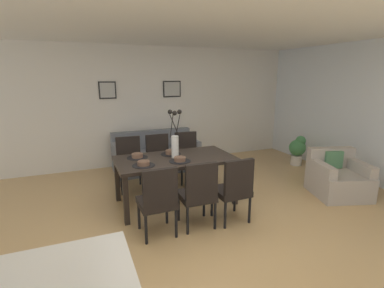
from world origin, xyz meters
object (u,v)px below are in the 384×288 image
object	(u,v)px
dining_chair_near_right	(130,161)
framed_picture_left	(107,90)
dining_chair_far_right	(159,157)
bowl_far_right	(171,152)
potted_plant	(298,149)
bowl_far_left	(180,159)
sofa	(155,156)
dining_chair_near_left	(158,198)
framed_picture_center	(172,89)
bowl_near_right	(137,155)
armchair	(338,178)
centerpiece_vase	(175,140)
dining_table	(175,162)
dining_chair_mid_left	(234,187)
dining_chair_far_left	(199,191)
dining_chair_mid_right	(187,154)
bowl_near_left	(144,163)

from	to	relation	value
dining_chair_near_right	framed_picture_left	xyz separation A→B (m)	(-0.15, 1.37, 1.16)
dining_chair_far_right	framed_picture_left	bearing A→B (deg)	116.92
bowl_far_right	potted_plant	bearing A→B (deg)	10.81
bowl_far_left	sofa	xyz separation A→B (m)	(0.15, 1.96, -0.50)
dining_chair_near_left	framed_picture_left	bearing A→B (deg)	93.44
bowl_far_right	potted_plant	xyz separation A→B (m)	(3.17, 0.61, -0.41)
bowl_far_left	framed_picture_center	bearing A→B (deg)	73.91
bowl_near_right	framed_picture_left	xyz separation A→B (m)	(-0.16, 2.02, 0.89)
bowl_far_left	armchair	size ratio (longest dim) A/B	0.17
bowl_near_right	bowl_far_right	world-z (taller)	same
centerpiece_vase	bowl_near_right	bearing A→B (deg)	158.69
dining_table	bowl_near_right	bearing A→B (deg)	158.54
framed_picture_center	dining_chair_mid_left	bearing A→B (deg)	-93.31
sofa	dining_chair_mid_left	bearing A→B (deg)	-81.92
dining_table	dining_chair_mid_left	world-z (taller)	dining_chair_mid_left
sofa	framed_picture_center	xyz separation A→B (m)	(0.56, 0.48, 1.40)
dining_chair_far_left	armchair	size ratio (longest dim) A/B	0.92
bowl_far_left	dining_chair_far_left	bearing A→B (deg)	-87.93
potted_plant	sofa	bearing A→B (deg)	162.88
dining_chair_far_left	sofa	bearing A→B (deg)	87.25
dining_table	dining_chair_mid_right	xyz separation A→B (m)	(0.55, 0.88, -0.15)
dining_chair_near_left	potted_plant	size ratio (longest dim) A/B	1.37
dining_chair_near_left	dining_chair_far_right	bearing A→B (deg)	73.66
dining_chair_far_left	dining_chair_far_right	size ratio (longest dim) A/B	1.00
bowl_near_left	framed_picture_left	distance (m)	2.61
dining_chair_mid_right	sofa	bearing A→B (deg)	114.52
bowl_far_left	bowl_far_right	bearing A→B (deg)	90.00
armchair	bowl_near_left	bearing A→B (deg)	170.60
dining_chair_mid_right	framed_picture_left	xyz separation A→B (m)	(-1.25, 1.35, 1.16)
dining_chair_mid_right	framed_picture_center	bearing A→B (deg)	83.27
sofa	bowl_far_right	bearing A→B (deg)	-95.50
dining_chair_near_right	potted_plant	bearing A→B (deg)	-0.74
dining_chair_mid_left	centerpiece_vase	xyz separation A→B (m)	(-0.52, 0.90, 0.51)
dining_chair_near_right	dining_chair_mid_right	xyz separation A→B (m)	(1.10, 0.01, 0.00)
potted_plant	dining_chair_near_right	bearing A→B (deg)	179.26
bowl_near_right	armchair	bearing A→B (deg)	-16.67
dining_chair_mid_right	potted_plant	size ratio (longest dim) A/B	1.37
centerpiece_vase	framed_picture_left	size ratio (longest dim) A/B	2.07
dining_chair_far_left	bowl_near_right	distance (m)	1.24
dining_chair_far_right	dining_chair_mid_right	xyz separation A→B (m)	(0.56, 0.01, 0.00)
dining_chair_near_right	bowl_far_left	size ratio (longest dim) A/B	5.41
dining_chair_mid_right	armchair	bearing A→B (deg)	-37.76
sofa	armchair	distance (m)	3.52
dining_chair_near_left	bowl_far_right	bearing A→B (deg)	64.16
dining_table	framed_picture_center	size ratio (longest dim) A/B	4.38
bowl_near_right	dining_chair_far_left	bearing A→B (deg)	-62.14
dining_chair_mid_left	bowl_near_left	bearing A→B (deg)	147.23
dining_chair_far_left	framed_picture_left	bearing A→B (deg)	103.28
centerpiece_vase	framed_picture_left	world-z (taller)	framed_picture_left
dining_chair_far_left	bowl_near_left	distance (m)	0.89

